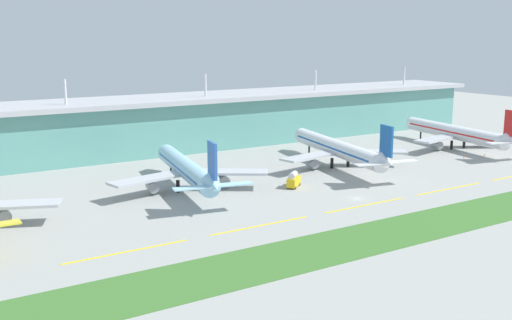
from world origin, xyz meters
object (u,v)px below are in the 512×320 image
object	(u,v)px
fuel_truck	(294,180)
safety_cone_left_wingtip	(485,155)
safety_cone_nose_front	(464,157)
airliner_farthest	(456,133)
airliner_near_middle	(187,169)
airliner_far_middle	(338,149)

from	to	relation	value
fuel_truck	safety_cone_left_wingtip	bearing A→B (deg)	0.59
safety_cone_left_wingtip	safety_cone_nose_front	world-z (taller)	same
airliner_farthest	safety_cone_left_wingtip	distance (m)	18.21
airliner_near_middle	airliner_far_middle	xyz separation A→B (m)	(59.71, 1.52, 0.01)
fuel_truck	airliner_near_middle	bearing A→B (deg)	154.13
airliner_near_middle	safety_cone_left_wingtip	bearing A→B (deg)	-6.22
airliner_near_middle	fuel_truck	bearing A→B (deg)	-25.87
airliner_farthest	safety_cone_nose_front	size ratio (longest dim) A/B	95.70
safety_cone_left_wingtip	safety_cone_nose_front	bearing A→B (deg)	172.68
safety_cone_left_wingtip	safety_cone_nose_front	xyz separation A→B (m)	(-10.35, 1.33, 0.00)
fuel_truck	safety_cone_left_wingtip	distance (m)	91.73
airliner_far_middle	airliner_farthest	xyz separation A→B (m)	(64.36, 2.16, -0.00)
airliner_near_middle	safety_cone_left_wingtip	world-z (taller)	airliner_near_middle
airliner_far_middle	airliner_farthest	distance (m)	64.40
airliner_farthest	fuel_truck	xyz separation A→B (m)	(-94.96, -17.79, -4.19)
safety_cone_left_wingtip	safety_cone_nose_front	distance (m)	10.44
safety_cone_left_wingtip	airliner_far_middle	bearing A→B (deg)	166.48
airliner_near_middle	safety_cone_nose_front	xyz separation A→B (m)	(110.46, -11.84, -6.10)
airliner_far_middle	fuel_truck	bearing A→B (deg)	-152.93
airliner_far_middle	fuel_truck	xyz separation A→B (m)	(-30.60, -15.64, -4.19)
airliner_farthest	safety_cone_nose_front	world-z (taller)	airliner_farthest
safety_cone_nose_front	airliner_near_middle	bearing A→B (deg)	173.88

